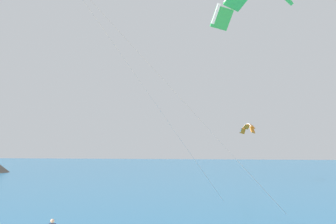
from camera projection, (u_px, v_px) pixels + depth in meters
sea at (180, 171)px, 79.80m from camera, size 200.00×120.00×0.20m
kite_distant at (248, 128)px, 61.93m from camera, size 2.26×4.25×1.63m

